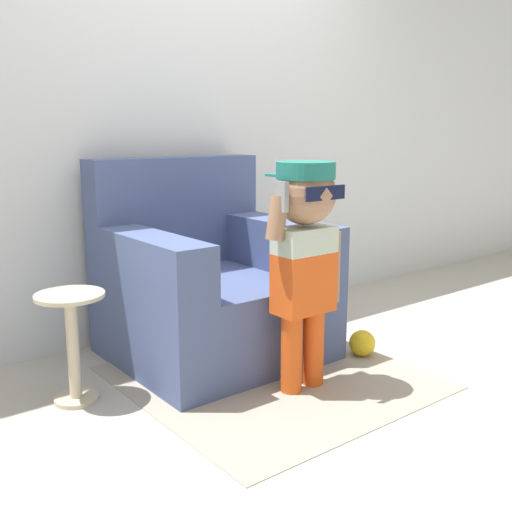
{
  "coord_description": "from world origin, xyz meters",
  "views": [
    {
      "loc": [
        -1.94,
        -2.29,
        1.19
      ],
      "look_at": [
        -0.18,
        -0.05,
        0.59
      ],
      "focal_mm": 42.0,
      "sensor_mm": 36.0,
      "label": 1
    }
  ],
  "objects_px": {
    "side_table": "(72,337)",
    "person_child": "(305,241)",
    "armchair": "(209,288)",
    "toy_ball": "(362,343)"
  },
  "relations": [
    {
      "from": "side_table",
      "to": "person_child",
      "type": "bearing_deg",
      "value": -30.22
    },
    {
      "from": "armchair",
      "to": "toy_ball",
      "type": "bearing_deg",
      "value": -42.22
    },
    {
      "from": "armchair",
      "to": "side_table",
      "type": "xyz_separation_m",
      "value": [
        -0.81,
        -0.14,
        -0.06
      ]
    },
    {
      "from": "side_table",
      "to": "toy_ball",
      "type": "distance_m",
      "value": 1.5
    },
    {
      "from": "armchair",
      "to": "side_table",
      "type": "bearing_deg",
      "value": -170.4
    },
    {
      "from": "armchair",
      "to": "side_table",
      "type": "height_order",
      "value": "armchair"
    },
    {
      "from": "person_child",
      "to": "side_table",
      "type": "xyz_separation_m",
      "value": [
        -0.9,
        0.52,
        -0.4
      ]
    },
    {
      "from": "toy_ball",
      "to": "person_child",
      "type": "bearing_deg",
      "value": -168.8
    },
    {
      "from": "armchair",
      "to": "person_child",
      "type": "xyz_separation_m",
      "value": [
        0.08,
        -0.66,
        0.34
      ]
    },
    {
      "from": "armchair",
      "to": "person_child",
      "type": "distance_m",
      "value": 0.75
    }
  ]
}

